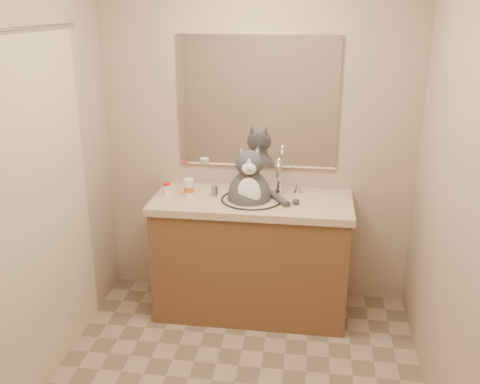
% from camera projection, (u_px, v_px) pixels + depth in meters
% --- Properties ---
extents(room, '(2.22, 2.52, 2.42)m').
position_uv_depth(room, '(229.00, 199.00, 2.57)').
color(room, gray).
rests_on(room, ground).
extents(vanity, '(1.34, 0.59, 1.12)m').
position_uv_depth(vanity, '(252.00, 253.00, 3.72)').
color(vanity, brown).
rests_on(vanity, ground).
extents(mirror, '(1.10, 0.02, 0.90)m').
position_uv_depth(mirror, '(257.00, 103.00, 3.64)').
color(mirror, white).
rests_on(mirror, room).
extents(shower_curtain, '(0.02, 1.30, 1.93)m').
position_uv_depth(shower_curtain, '(39.00, 212.00, 2.86)').
color(shower_curtain, beige).
rests_on(shower_curtain, ground).
extents(cat, '(0.45, 0.36, 0.59)m').
position_uv_depth(cat, '(249.00, 195.00, 3.57)').
color(cat, '#434247').
rests_on(cat, vanity).
extents(pill_bottle_redcap, '(0.05, 0.05, 0.08)m').
position_uv_depth(pill_bottle_redcap, '(167.00, 188.00, 3.66)').
color(pill_bottle_redcap, white).
rests_on(pill_bottle_redcap, vanity).
extents(pill_bottle_orange, '(0.09, 0.09, 0.12)m').
position_uv_depth(pill_bottle_orange, '(189.00, 188.00, 3.63)').
color(pill_bottle_orange, white).
rests_on(pill_bottle_orange, vanity).
extents(grey_canister, '(0.06, 0.06, 0.07)m').
position_uv_depth(grey_canister, '(215.00, 191.00, 3.64)').
color(grey_canister, slate).
rests_on(grey_canister, vanity).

